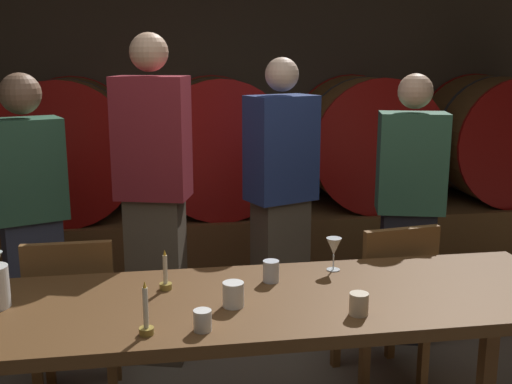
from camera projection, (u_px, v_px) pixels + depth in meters
back_wall at (213, 103)px, 5.14m from camera, size 6.03×0.24×2.61m
barrel_shelf at (222, 242)px, 4.84m from camera, size 5.43×0.90×0.54m
wine_barrel_left at (68, 148)px, 4.49m from camera, size 1.01×0.79×1.01m
wine_barrel_center at (217, 145)px, 4.66m from camera, size 1.01×0.79×1.01m
wine_barrel_right at (364, 141)px, 4.85m from camera, size 1.01×0.79×1.01m
wine_barrel_far_right at (494, 138)px, 5.02m from camera, size 1.01×0.79×1.01m
dining_table at (254, 315)px, 2.46m from camera, size 2.61×0.77×0.76m
chair_left at (74, 315)px, 2.95m from camera, size 0.40×0.40×0.88m
chair_right at (388, 296)px, 3.18m from camera, size 0.45×0.45×0.88m
guest_far_left at (30, 218)px, 3.39m from camera, size 0.44×0.36×1.61m
guest_center_left at (154, 200)px, 3.35m from camera, size 0.43×0.34×1.81m
guest_center_right at (281, 201)px, 3.63m from camera, size 0.44×0.36×1.69m
guest_far_right at (409, 209)px, 3.62m from camera, size 0.43×0.33×1.60m
candle_left at (146, 320)px, 2.12m from camera, size 0.05×0.05×0.19m
candle_right at (165, 279)px, 2.53m from camera, size 0.05×0.05×0.17m
wine_glass_far_right at (334, 247)px, 2.74m from camera, size 0.07×0.07×0.15m
cup_far_left at (202, 320)px, 2.15m from camera, size 0.06×0.06×0.08m
cup_center_left at (233, 294)px, 2.35m from camera, size 0.08×0.08×0.10m
cup_center_right at (271, 271)px, 2.61m from camera, size 0.07×0.07×0.09m
cup_far_right at (359, 304)px, 2.28m from camera, size 0.07×0.07×0.08m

